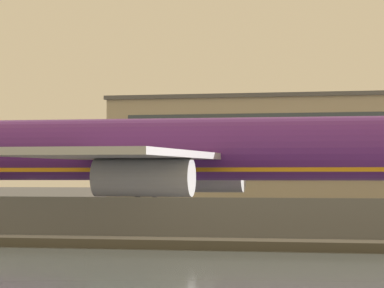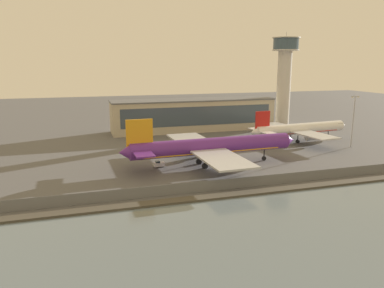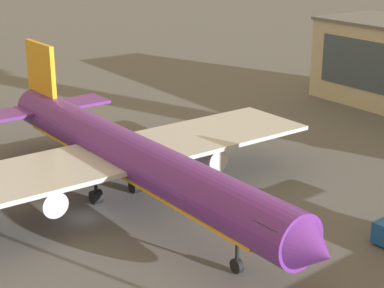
{
  "view_description": "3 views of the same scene",
  "coord_description": "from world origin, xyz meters",
  "px_view_note": "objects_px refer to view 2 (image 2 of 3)",
  "views": [
    {
      "loc": [
        22.71,
        -78.46,
        3.92
      ],
      "look_at": [
        0.12,
        8.37,
        6.38
      ],
      "focal_mm": 105.0,
      "sensor_mm": 36.0,
      "label": 1
    },
    {
      "loc": [
        -36.48,
        -95.18,
        29.83
      ],
      "look_at": [
        -2.27,
        16.34,
        4.32
      ],
      "focal_mm": 35.0,
      "sensor_mm": 36.0,
      "label": 2
    },
    {
      "loc": [
        56.04,
        -25.83,
        28.67
      ],
      "look_at": [
        -0.48,
        13.91,
        5.16
      ],
      "focal_mm": 60.0,
      "sensor_mm": 36.0,
      "label": 3
    }
  ],
  "objects_px": {
    "passenger_jet_white_red": "(299,129)",
    "ops_van": "(253,145)",
    "baggage_tug": "(159,164)",
    "apron_light_mast_apron_west": "(353,118)",
    "control_tower": "(284,73)",
    "cargo_jet_purple": "(210,147)"
  },
  "relations": [
    {
      "from": "cargo_jet_purple",
      "to": "ops_van",
      "type": "height_order",
      "value": "cargo_jet_purple"
    },
    {
      "from": "control_tower",
      "to": "apron_light_mast_apron_west",
      "type": "height_order",
      "value": "control_tower"
    },
    {
      "from": "cargo_jet_purple",
      "to": "baggage_tug",
      "type": "relative_size",
      "value": 16.57
    },
    {
      "from": "passenger_jet_white_red",
      "to": "control_tower",
      "type": "xyz_separation_m",
      "value": [
        13.15,
        35.02,
        20.23
      ]
    },
    {
      "from": "baggage_tug",
      "to": "control_tower",
      "type": "bearing_deg",
      "value": 37.04
    },
    {
      "from": "cargo_jet_purple",
      "to": "apron_light_mast_apron_west",
      "type": "distance_m",
      "value": 57.66
    },
    {
      "from": "ops_van",
      "to": "baggage_tug",
      "type": "bearing_deg",
      "value": -159.32
    },
    {
      "from": "passenger_jet_white_red",
      "to": "control_tower",
      "type": "relative_size",
      "value": 1.02
    },
    {
      "from": "baggage_tug",
      "to": "apron_light_mast_apron_west",
      "type": "bearing_deg",
      "value": 4.32
    },
    {
      "from": "passenger_jet_white_red",
      "to": "baggage_tug",
      "type": "distance_m",
      "value": 62.22
    },
    {
      "from": "ops_van",
      "to": "control_tower",
      "type": "height_order",
      "value": "control_tower"
    },
    {
      "from": "ops_van",
      "to": "apron_light_mast_apron_west",
      "type": "height_order",
      "value": "apron_light_mast_apron_west"
    },
    {
      "from": "cargo_jet_purple",
      "to": "apron_light_mast_apron_west",
      "type": "height_order",
      "value": "apron_light_mast_apron_west"
    },
    {
      "from": "control_tower",
      "to": "passenger_jet_white_red",
      "type": "bearing_deg",
      "value": -110.58
    },
    {
      "from": "passenger_jet_white_red",
      "to": "ops_van",
      "type": "distance_m",
      "value": 23.11
    },
    {
      "from": "baggage_tug",
      "to": "apron_light_mast_apron_west",
      "type": "distance_m",
      "value": 72.45
    },
    {
      "from": "cargo_jet_purple",
      "to": "control_tower",
      "type": "distance_m",
      "value": 83.38
    },
    {
      "from": "baggage_tug",
      "to": "apron_light_mast_apron_west",
      "type": "height_order",
      "value": "apron_light_mast_apron_west"
    },
    {
      "from": "apron_light_mast_apron_west",
      "to": "control_tower",
      "type": "bearing_deg",
      "value": 89.38
    },
    {
      "from": "cargo_jet_purple",
      "to": "passenger_jet_white_red",
      "type": "bearing_deg",
      "value": 26.73
    },
    {
      "from": "control_tower",
      "to": "baggage_tug",
      "type": "bearing_deg",
      "value": -142.96
    },
    {
      "from": "passenger_jet_white_red",
      "to": "apron_light_mast_apron_west",
      "type": "distance_m",
      "value": 19.69
    }
  ]
}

